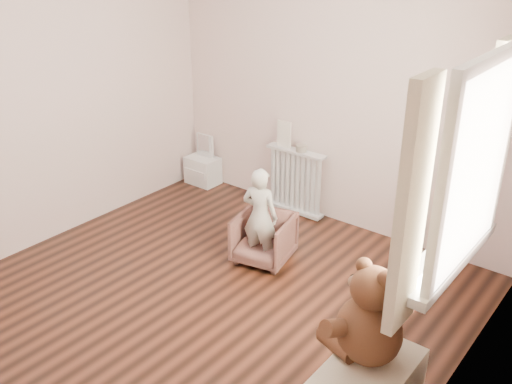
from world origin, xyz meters
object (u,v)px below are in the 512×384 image
Objects in this scene: toy_vanity at (203,160)px; armchair at (264,238)px; radiator at (295,176)px; teddy_bear at (370,316)px; child at (260,216)px; plush_cat at (472,212)px.

toy_vanity is 1.79m from armchair.
radiator is 1.09× the size of teddy_bear.
radiator reaches higher than armchair.
toy_vanity is (-1.22, -0.03, -0.11)m from radiator.
teddy_bear is (1.48, -0.97, 0.46)m from armchair.
child is 1.76m from plush_cat.
radiator is 1.23m from toy_vanity.
toy_vanity is at bearing -178.60° from radiator.
armchair is 0.55× the size of child.
armchair is 0.24m from child.
plush_cat is (1.67, -0.05, 0.79)m from armchair.
toy_vanity is 1.82m from child.
child is 2.96× the size of plush_cat.
child reaches higher than toy_vanity.
radiator is at bearing 96.87° from armchair.
radiator is 1.19× the size of toy_vanity.
armchair is at bearing 163.74° from teddy_bear.
radiator is at bearing -84.04° from child.
teddy_bear is at bearing -45.41° from armchair.
armchair is (1.54, -0.90, -0.06)m from toy_vanity.
toy_vanity is 0.92× the size of teddy_bear.
plush_cat reaches higher than armchair.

